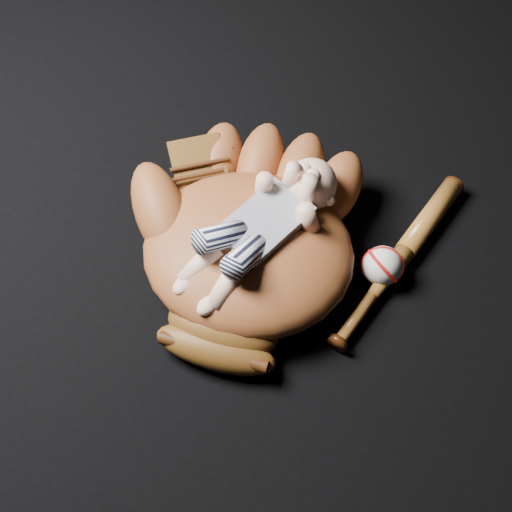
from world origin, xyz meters
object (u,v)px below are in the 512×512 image
at_px(baseball, 383,266).
at_px(baseball_bat, 398,261).
at_px(newborn_baby, 254,231).
at_px(baseball_glove, 248,246).

bearing_deg(baseball, baseball_bat, 65.22).
bearing_deg(newborn_baby, baseball_bat, 45.71).
bearing_deg(baseball_bat, baseball_glove, -146.45).
bearing_deg(baseball_glove, baseball, 14.33).
height_order(baseball_bat, baseball, baseball).
bearing_deg(baseball_glove, newborn_baby, -0.62).
bearing_deg(baseball_bat, baseball, -114.78).
xyz_separation_m(newborn_baby, baseball_bat, (0.22, 0.15, -0.11)).
xyz_separation_m(baseball_glove, baseball_bat, (0.23, 0.15, -0.06)).
distance_m(newborn_baby, baseball, 0.25).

